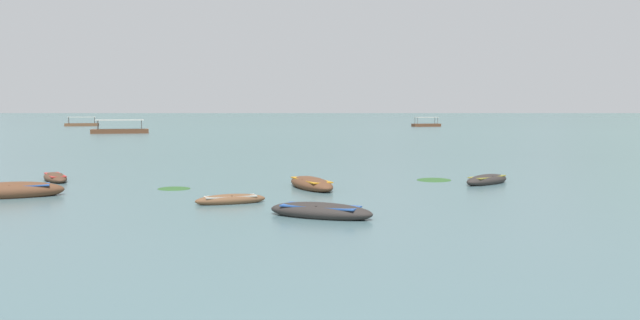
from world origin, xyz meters
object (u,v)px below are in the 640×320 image
(rowboat_4, at_px, (231,200))
(rowboat_2, at_px, (55,178))
(ferry_0, at_px, (120,131))
(ferry_2, at_px, (82,124))
(ferry_1, at_px, (426,125))
(rowboat_1, at_px, (321,211))
(rowboat_6, at_px, (10,191))
(rowboat_3, at_px, (311,184))
(rowboat_0, at_px, (487,180))

(rowboat_4, bearing_deg, rowboat_2, 143.46)
(ferry_0, relative_size, ferry_2, 1.20)
(rowboat_4, bearing_deg, ferry_0, 112.08)
(ferry_1, height_order, ferry_2, same)
(rowboat_1, xyz_separation_m, rowboat_6, (-14.24, 4.94, 0.06))
(rowboat_2, relative_size, rowboat_4, 1.25)
(rowboat_4, xyz_separation_m, ferry_1, (26.77, 129.23, 0.29))
(rowboat_2, xyz_separation_m, rowboat_4, (11.33, -8.40, -0.01))
(rowboat_3, distance_m, ferry_2, 141.95)
(rowboat_2, bearing_deg, ferry_1, 72.50)
(rowboat_6, bearing_deg, rowboat_1, -19.14)
(rowboat_0, distance_m, rowboat_2, 23.94)
(rowboat_1, bearing_deg, ferry_0, 113.54)
(rowboat_1, xyz_separation_m, ferry_2, (-64.40, 135.37, 0.24))
(rowboat_1, distance_m, ferry_2, 149.91)
(rowboat_2, height_order, rowboat_3, rowboat_3)
(ferry_0, relative_size, ferry_1, 1.39)
(rowboat_0, distance_m, ferry_0, 87.35)
(rowboat_0, xyz_separation_m, ferry_1, (14.19, 121.78, 0.25))
(rowboat_4, height_order, ferry_2, ferry_2)
(rowboat_4, distance_m, ferry_0, 88.31)
(rowboat_1, bearing_deg, rowboat_6, 160.86)
(ferry_1, relative_size, ferry_2, 0.86)
(rowboat_0, height_order, rowboat_1, rowboat_1)
(rowboat_1, height_order, rowboat_2, rowboat_1)
(rowboat_2, xyz_separation_m, rowboat_6, (1.00, -6.75, 0.10))
(rowboat_0, xyz_separation_m, rowboat_4, (-12.59, -7.45, -0.04))
(rowboat_3, bearing_deg, rowboat_4, -121.65)
(rowboat_1, relative_size, ferry_0, 0.42)
(rowboat_2, bearing_deg, rowboat_0, -2.27)
(rowboat_4, relative_size, rowboat_6, 0.65)
(rowboat_3, xyz_separation_m, rowboat_4, (-3.22, -5.22, -0.07))
(rowboat_2, distance_m, rowboat_6, 6.83)
(rowboat_0, distance_m, rowboat_4, 14.62)
(rowboat_4, xyz_separation_m, rowboat_6, (-10.34, 1.64, 0.11))
(rowboat_4, xyz_separation_m, ferry_2, (-60.50, 132.07, 0.29))
(ferry_1, bearing_deg, rowboat_1, -99.79)
(rowboat_0, relative_size, rowboat_2, 0.84)
(rowboat_6, xyz_separation_m, ferry_0, (-22.86, 80.19, 0.18))
(rowboat_6, bearing_deg, rowboat_0, 14.21)
(ferry_1, bearing_deg, rowboat_0, -96.64)
(rowboat_0, bearing_deg, ferry_0, 121.61)
(rowboat_0, bearing_deg, rowboat_1, -128.93)
(rowboat_2, height_order, ferry_2, ferry_2)
(rowboat_2, bearing_deg, rowboat_6, -81.59)
(rowboat_3, bearing_deg, rowboat_1, -85.40)
(ferry_0, xyz_separation_m, ferry_2, (-27.30, 50.23, 0.00))
(rowboat_2, xyz_separation_m, ferry_0, (-21.86, 73.44, 0.28))
(rowboat_2, xyz_separation_m, ferry_2, (-49.16, 123.67, 0.28))
(rowboat_1, xyz_separation_m, rowboat_2, (-15.24, 11.70, -0.04))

